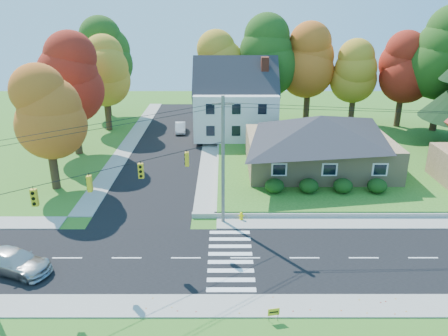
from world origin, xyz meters
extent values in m
plane|color=#3D7923|center=(0.00, 0.00, 0.00)|extent=(120.00, 120.00, 0.00)
cube|color=black|center=(0.00, 0.00, 0.01)|extent=(90.00, 8.00, 0.02)
cube|color=black|center=(-8.00, 26.00, 0.01)|extent=(8.00, 44.00, 0.02)
cube|color=#9C9A90|center=(0.00, 5.00, 0.04)|extent=(90.00, 2.00, 0.08)
cube|color=#9C9A90|center=(0.00, -5.00, 0.04)|extent=(90.00, 2.00, 0.08)
cube|color=#3D7923|center=(13.00, 21.00, 0.25)|extent=(30.00, 30.00, 0.50)
cube|color=tan|center=(8.00, 16.00, 2.10)|extent=(14.00, 10.00, 3.20)
pyramid|color=#26262B|center=(8.00, 16.00, 4.80)|extent=(14.60, 10.60, 2.20)
cube|color=silver|center=(0.00, 28.00, 3.30)|extent=(10.00, 8.00, 5.60)
pyramid|color=#26262B|center=(0.00, 28.00, 7.30)|extent=(10.40, 8.40, 2.40)
cube|color=brown|center=(3.50, 28.00, 5.30)|extent=(0.90, 0.90, 9.60)
ellipsoid|color=#163A10|center=(3.00, 9.80, 1.14)|extent=(1.70, 1.70, 1.27)
ellipsoid|color=#163A10|center=(6.00, 9.80, 1.14)|extent=(1.70, 1.70, 1.27)
ellipsoid|color=#163A10|center=(9.00, 9.80, 1.14)|extent=(1.70, 1.70, 1.27)
ellipsoid|color=#163A10|center=(12.00, 9.80, 1.14)|extent=(1.70, 1.70, 1.27)
cylinder|color=#666059|center=(-1.50, 5.20, 5.00)|extent=(0.26, 0.26, 10.00)
cube|color=#666059|center=(-1.50, 5.20, 9.40)|extent=(1.60, 0.12, 0.12)
cube|color=gold|center=(-12.00, -3.20, 5.95)|extent=(0.34, 0.26, 1.00)
cube|color=gold|center=(-9.50, -1.20, 5.95)|extent=(0.26, 0.34, 1.00)
cube|color=gold|center=(-6.80, 0.95, 5.95)|extent=(0.34, 0.26, 1.00)
cube|color=gold|center=(-4.00, 3.20, 5.95)|extent=(0.26, 0.34, 1.00)
cylinder|color=black|center=(-8.00, 0.00, 6.60)|extent=(13.02, 10.43, 0.04)
cylinder|color=#3F2A19|center=(-2.00, 34.00, 3.20)|extent=(0.80, 0.80, 5.40)
sphere|color=#B98B23|center=(-2.00, 34.00, 7.10)|extent=(6.72, 6.72, 6.72)
sphere|color=#B98B23|center=(-2.00, 34.00, 8.78)|extent=(5.91, 5.91, 5.91)
sphere|color=#B98B23|center=(-2.00, 34.00, 10.46)|extent=(5.11, 5.11, 5.11)
cylinder|color=#3F2A19|center=(4.00, 33.00, 3.65)|extent=(0.86, 0.86, 6.30)
sphere|color=#254F16|center=(4.00, 33.00, 8.20)|extent=(7.84, 7.84, 7.84)
sphere|color=#254F16|center=(4.00, 33.00, 10.16)|extent=(6.90, 6.90, 6.90)
sphere|color=#254F16|center=(4.00, 33.00, 12.12)|extent=(5.96, 5.96, 5.96)
cylinder|color=#3F2A19|center=(10.00, 34.00, 3.43)|extent=(0.83, 0.83, 5.85)
sphere|color=#C55A1B|center=(10.00, 34.00, 7.65)|extent=(7.28, 7.28, 7.28)
sphere|color=#C55A1B|center=(10.00, 34.00, 9.47)|extent=(6.41, 6.41, 6.41)
sphere|color=#C55A1B|center=(10.00, 34.00, 11.29)|extent=(5.53, 5.53, 5.53)
cylinder|color=#3F2A19|center=(16.00, 33.00, 2.98)|extent=(0.77, 0.77, 4.95)
sphere|color=#B98B23|center=(16.00, 33.00, 6.55)|extent=(6.16, 6.16, 6.16)
sphere|color=#B98B23|center=(16.00, 33.00, 8.09)|extent=(5.42, 5.42, 5.42)
sphere|color=#B98B23|center=(16.00, 33.00, 9.63)|extent=(4.68, 4.68, 4.68)
cylinder|color=#3F2A19|center=(22.00, 32.00, 3.20)|extent=(0.80, 0.80, 5.40)
sphere|color=maroon|center=(22.00, 32.00, 7.10)|extent=(6.72, 6.72, 6.72)
sphere|color=maroon|center=(22.00, 32.00, 8.78)|extent=(5.91, 5.91, 5.91)
sphere|color=maroon|center=(22.00, 32.00, 10.46)|extent=(5.11, 5.11, 5.11)
cylinder|color=#3F2A19|center=(26.00, 30.00, 3.88)|extent=(0.89, 0.89, 6.75)
sphere|color=#254F16|center=(26.00, 30.00, 8.75)|extent=(8.40, 8.40, 8.40)
sphere|color=#254F16|center=(26.00, 30.00, 10.85)|extent=(7.39, 7.39, 7.39)
cylinder|color=#3F2A19|center=(-17.00, 12.00, 2.48)|extent=(0.77, 0.77, 4.95)
sphere|color=#C55A1B|center=(-17.00, 12.00, 6.05)|extent=(6.16, 6.16, 6.16)
sphere|color=#C55A1B|center=(-17.00, 12.00, 7.59)|extent=(5.42, 5.42, 5.42)
sphere|color=#C55A1B|center=(-17.00, 12.00, 9.13)|extent=(4.68, 4.68, 4.68)
cylinder|color=#3F2A19|center=(-18.00, 22.00, 2.93)|extent=(0.83, 0.83, 5.85)
sphere|color=maroon|center=(-18.00, 22.00, 7.15)|extent=(7.28, 7.28, 7.28)
sphere|color=maroon|center=(-18.00, 22.00, 8.97)|extent=(6.41, 6.41, 6.41)
sphere|color=maroon|center=(-18.00, 22.00, 10.79)|extent=(5.53, 5.53, 5.53)
cylinder|color=#3F2A19|center=(-17.00, 32.00, 2.70)|extent=(0.80, 0.80, 5.40)
sphere|color=#B98B23|center=(-17.00, 32.00, 6.60)|extent=(6.72, 6.72, 6.72)
sphere|color=#B98B23|center=(-17.00, 32.00, 8.28)|extent=(5.91, 5.91, 5.91)
sphere|color=#B98B23|center=(-17.00, 32.00, 9.96)|extent=(5.11, 5.11, 5.11)
cylinder|color=#3F2A19|center=(-19.00, 40.00, 3.15)|extent=(0.86, 0.86, 6.30)
sphere|color=#254F16|center=(-19.00, 40.00, 7.70)|extent=(7.84, 7.84, 7.84)
sphere|color=#254F16|center=(-19.00, 40.00, 9.66)|extent=(6.90, 6.90, 6.90)
sphere|color=#254F16|center=(-19.00, 40.00, 11.62)|extent=(5.96, 5.96, 5.96)
imported|color=#B2B2B2|center=(-14.77, -1.54, 0.75)|extent=(5.41, 3.65, 1.45)
imported|color=silver|center=(-7.21, 30.77, 0.64)|extent=(1.62, 3.88, 1.25)
cylinder|color=#FFE003|center=(-0.06, 5.52, 0.04)|extent=(0.31, 0.31, 0.09)
cylinder|color=#FFE003|center=(-0.06, 5.52, 0.30)|extent=(0.21, 0.21, 0.48)
sphere|color=#FFE003|center=(-0.06, 5.52, 0.59)|extent=(0.23, 0.23, 0.23)
cylinder|color=#FFE003|center=(-0.06, 5.52, 0.39)|extent=(0.41, 0.19, 0.10)
cylinder|color=black|center=(0.99, -6.22, 0.27)|extent=(0.02, 0.02, 0.54)
cylinder|color=black|center=(1.47, -6.22, 0.27)|extent=(0.02, 0.02, 0.54)
cube|color=yellow|center=(1.23, -6.22, 0.59)|extent=(0.64, 0.15, 0.43)
camera|label=1|loc=(-1.45, -25.34, 16.07)|focal=35.00mm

